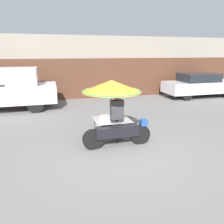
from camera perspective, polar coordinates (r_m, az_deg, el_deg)
The scene contains 7 objects.
ground_plane at distance 6.51m, azimuth 2.44°, elevation -9.56°, with size 36.00×36.00×0.00m, color slate.
shopfront_building at distance 14.36m, azimuth -8.38°, elevation 11.56°, with size 28.00×2.06×3.71m.
vendor_motorcycle_cart at distance 6.75m, azimuth 0.07°, elevation 4.62°, with size 2.09×1.85×1.92m.
vendor_person at distance 6.62m, azimuth 1.24°, elevation -0.98°, with size 0.38×0.22×1.58m.
parked_car at distance 14.95m, azimuth 22.04°, elevation 6.61°, with size 4.69×1.76×1.50m.
pickup_truck at distance 11.66m, azimuth -26.13°, elevation 5.04°, with size 5.00×1.80×2.04m.
potted_plant at distance 16.78m, azimuth 24.11°, elevation 6.57°, with size 0.79×0.79×1.01m.
Camera 1 is at (-1.86, -5.61, 2.73)m, focal length 35.00 mm.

